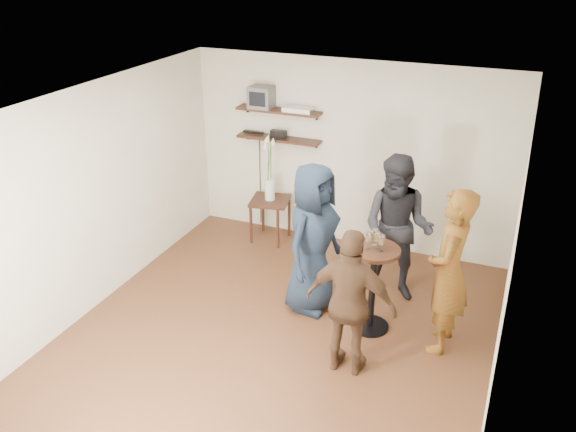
# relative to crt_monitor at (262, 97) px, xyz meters

# --- Properties ---
(room) EXTENTS (4.58, 5.08, 2.68)m
(room) POSITION_rel_crt_monitor_xyz_m (1.25, -2.38, -0.72)
(room) COLOR #402714
(room) RESTS_ON ground
(shelf_upper) EXTENTS (1.20, 0.25, 0.04)m
(shelf_upper) POSITION_rel_crt_monitor_xyz_m (0.25, 0.00, -0.17)
(shelf_upper) COLOR black
(shelf_upper) RESTS_ON room
(shelf_lower) EXTENTS (1.20, 0.25, 0.04)m
(shelf_lower) POSITION_rel_crt_monitor_xyz_m (0.25, 0.00, -0.57)
(shelf_lower) COLOR black
(shelf_lower) RESTS_ON room
(crt_monitor) EXTENTS (0.32, 0.30, 0.30)m
(crt_monitor) POSITION_rel_crt_monitor_xyz_m (0.00, 0.00, 0.00)
(crt_monitor) COLOR #59595B
(crt_monitor) RESTS_ON shelf_upper
(dvd_deck) EXTENTS (0.40, 0.24, 0.06)m
(dvd_deck) POSITION_rel_crt_monitor_xyz_m (0.54, 0.00, -0.12)
(dvd_deck) COLOR silver
(dvd_deck) RESTS_ON shelf_upper
(radio) EXTENTS (0.22, 0.10, 0.10)m
(radio) POSITION_rel_crt_monitor_xyz_m (0.24, 0.00, -0.50)
(radio) COLOR black
(radio) RESTS_ON shelf_lower
(power_strip) EXTENTS (0.30, 0.05, 0.03)m
(power_strip) POSITION_rel_crt_monitor_xyz_m (-0.17, 0.05, -0.54)
(power_strip) COLOR black
(power_strip) RESTS_ON shelf_lower
(side_table) EXTENTS (0.61, 0.61, 0.63)m
(side_table) POSITION_rel_crt_monitor_xyz_m (0.22, -0.26, -1.49)
(side_table) COLOR black
(side_table) RESTS_ON room
(vase_lilies) EXTENTS (0.19, 0.20, 0.99)m
(vase_lilies) POSITION_rel_crt_monitor_xyz_m (0.22, -0.26, -1.08)
(vase_lilies) COLOR silver
(vase_lilies) RESTS_ON side_table
(drinks_table) EXTENTS (0.55, 0.55, 1.00)m
(drinks_table) POSITION_rel_crt_monitor_xyz_m (2.15, -1.85, -1.37)
(drinks_table) COLOR black
(drinks_table) RESTS_ON room
(wine_glass_fl) EXTENTS (0.07, 0.07, 0.20)m
(wine_glass_fl) POSITION_rel_crt_monitor_xyz_m (2.08, -1.89, -0.88)
(wine_glass_fl) COLOR silver
(wine_glass_fl) RESTS_ON drinks_table
(wine_glass_fr) EXTENTS (0.06, 0.06, 0.18)m
(wine_glass_fr) POSITION_rel_crt_monitor_xyz_m (2.22, -1.89, -0.89)
(wine_glass_fr) COLOR silver
(wine_glass_fr) RESTS_ON drinks_table
(wine_glass_bl) EXTENTS (0.06, 0.06, 0.19)m
(wine_glass_bl) POSITION_rel_crt_monitor_xyz_m (2.12, -1.78, -0.89)
(wine_glass_bl) COLOR silver
(wine_glass_bl) RESTS_ON drinks_table
(wine_glass_br) EXTENTS (0.06, 0.06, 0.19)m
(wine_glass_br) POSITION_rel_crt_monitor_xyz_m (2.17, -1.84, -0.88)
(wine_glass_br) COLOR silver
(wine_glass_br) RESTS_ON drinks_table
(person_plaid) EXTENTS (0.45, 0.67, 1.82)m
(person_plaid) POSITION_rel_crt_monitor_xyz_m (2.93, -1.87, -1.11)
(person_plaid) COLOR #B42C14
(person_plaid) RESTS_ON room
(person_dark) EXTENTS (0.93, 0.75, 1.79)m
(person_dark) POSITION_rel_crt_monitor_xyz_m (2.22, -1.07, -1.12)
(person_dark) COLOR black
(person_dark) RESTS_ON room
(person_navy) EXTENTS (0.74, 0.98, 1.79)m
(person_navy) POSITION_rel_crt_monitor_xyz_m (1.38, -1.68, -1.12)
(person_navy) COLOR #162032
(person_navy) RESTS_ON room
(person_brown) EXTENTS (0.92, 0.40, 1.56)m
(person_brown) POSITION_rel_crt_monitor_xyz_m (2.13, -2.63, -1.24)
(person_brown) COLOR #482F1E
(person_brown) RESTS_ON room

